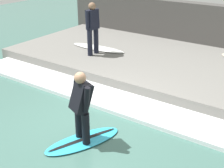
% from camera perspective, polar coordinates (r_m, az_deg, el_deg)
% --- Properties ---
extents(ground_plane, '(28.00, 28.00, 0.00)m').
position_cam_1_polar(ground_plane, '(7.01, -3.66, -7.41)').
color(ground_plane, '#426B60').
extents(concrete_ledge, '(4.40, 10.50, 0.35)m').
position_cam_1_polar(concrete_ledge, '(9.95, 10.18, 3.32)').
color(concrete_ledge, slate).
rests_on(concrete_ledge, ground_plane).
extents(back_wall, '(0.50, 11.03, 1.76)m').
position_cam_1_polar(back_wall, '(11.93, 15.51, 9.88)').
color(back_wall, '#474442').
rests_on(back_wall, ground_plane).
extents(wave_foam_crest, '(1.06, 9.98, 0.10)m').
position_cam_1_polar(wave_foam_crest, '(7.80, 1.55, -3.42)').
color(wave_foam_crest, white).
rests_on(wave_foam_crest, ground_plane).
extents(surfboard_riding, '(1.74, 1.16, 0.07)m').
position_cam_1_polar(surfboard_riding, '(6.45, -5.32, -10.26)').
color(surfboard_riding, '#2DADD1').
rests_on(surfboard_riding, ground_plane).
extents(surfer_riding, '(0.51, 0.58, 1.47)m').
position_cam_1_polar(surfer_riding, '(6.01, -5.63, -3.60)').
color(surfer_riding, black).
rests_on(surfer_riding, surfboard_riding).
extents(surfer_waiting_near, '(0.57, 0.28, 1.67)m').
position_cam_1_polar(surfer_waiting_near, '(10.05, -3.57, 10.56)').
color(surfer_waiting_near, black).
rests_on(surfer_waiting_near, concrete_ledge).
extents(surfboard_waiting_near, '(0.61, 2.09, 0.06)m').
position_cam_1_polar(surfboard_waiting_near, '(10.85, -2.58, 6.62)').
color(surfboard_waiting_near, white).
rests_on(surfboard_waiting_near, concrete_ledge).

